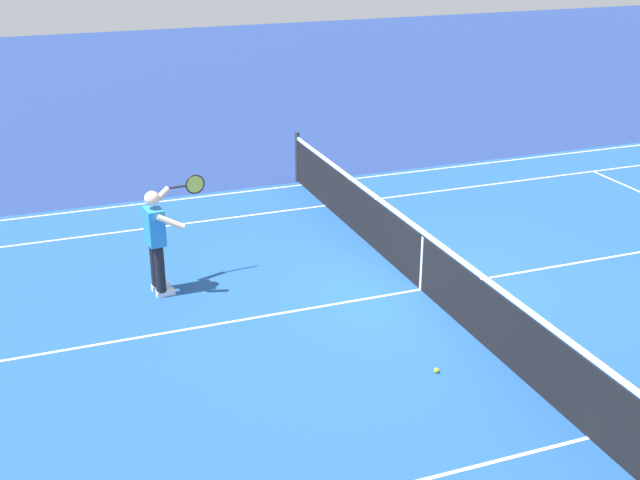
# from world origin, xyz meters

# --- Properties ---
(ground_plane) EXTENTS (60.00, 60.00, 0.00)m
(ground_plane) POSITION_xyz_m (0.00, 0.00, 0.00)
(ground_plane) COLOR navy
(court_slab) EXTENTS (24.20, 11.40, 0.00)m
(court_slab) POSITION_xyz_m (0.00, 0.00, 0.00)
(court_slab) COLOR #1E4C93
(court_slab) RESTS_ON ground_plane
(court_line_markings) EXTENTS (23.85, 11.05, 0.01)m
(court_line_markings) POSITION_xyz_m (0.00, 0.00, 0.00)
(court_line_markings) COLOR white
(court_line_markings) RESTS_ON ground_plane
(tennis_net) EXTENTS (0.10, 11.70, 1.08)m
(tennis_net) POSITION_xyz_m (0.00, 0.00, 0.49)
(tennis_net) COLOR #2D2D33
(tennis_net) RESTS_ON ground_plane
(tennis_player_near) EXTENTS (1.04, 0.80, 1.70)m
(tennis_player_near) POSITION_xyz_m (3.78, -1.33, 0.93)
(tennis_player_near) COLOR black
(tennis_player_near) RESTS_ON ground_plane
(tennis_ball) EXTENTS (0.07, 0.07, 0.07)m
(tennis_ball) POSITION_xyz_m (0.94, 2.27, 0.03)
(tennis_ball) COLOR #CCE01E
(tennis_ball) RESTS_ON ground_plane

